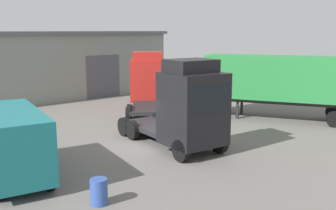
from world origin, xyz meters
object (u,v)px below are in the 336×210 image
object	(u,v)px
oil_drum	(99,192)
tractor_unit_black	(187,109)
tractor_unit_red	(148,82)
container_trailer_grey	(284,80)
delivery_van_teal	(13,141)

from	to	relation	value
oil_drum	tractor_unit_black	bearing A→B (deg)	21.76
tractor_unit_red	oil_drum	size ratio (longest dim) A/B	7.48
container_trailer_grey	oil_drum	xyz separation A→B (m)	(-15.47, -3.58, -2.14)
tractor_unit_black	container_trailer_grey	world-z (taller)	tractor_unit_black
container_trailer_grey	delivery_van_teal	world-z (taller)	container_trailer_grey
tractor_unit_red	container_trailer_grey	bearing A→B (deg)	-112.95
tractor_unit_red	delivery_van_teal	bearing A→B (deg)	160.51
tractor_unit_black	oil_drum	size ratio (longest dim) A/B	7.42
container_trailer_grey	tractor_unit_black	bearing A→B (deg)	66.88
tractor_unit_red	oil_drum	xyz separation A→B (m)	(-10.87, -11.95, -1.50)
tractor_unit_black	container_trailer_grey	xyz separation A→B (m)	(9.34, 1.13, 0.51)
tractor_unit_black	oil_drum	world-z (taller)	tractor_unit_black
tractor_unit_black	oil_drum	bearing A→B (deg)	-63.22
container_trailer_grey	tractor_unit_red	distance (m)	9.57
tractor_unit_black	container_trailer_grey	bearing A→B (deg)	101.93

